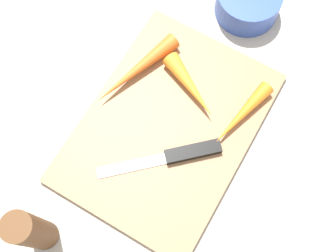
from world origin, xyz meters
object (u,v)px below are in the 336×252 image
carrot_longest (137,70)px  carrot_shortest (192,87)px  small_bowl (248,2)px  pepper_grinder (32,231)px  knife (185,153)px  carrot_medium (241,115)px  cutting_board (168,127)px

carrot_longest → carrot_shortest: (0.02, -0.09, 0.00)m
carrot_longest → small_bowl: 0.24m
pepper_grinder → small_bowl: bearing=-9.4°
knife → carrot_shortest: size_ratio=1.29×
knife → carrot_medium: size_ratio=1.20×
knife → pepper_grinder: 0.25m
carrot_longest → pepper_grinder: size_ratio=1.22×
knife → carrot_longest: carrot_longest is taller
knife → pepper_grinder: pepper_grinder is taller
small_bowl → pepper_grinder: size_ratio=0.83×
small_bowl → carrot_longest: bearing=154.4°
knife → carrot_longest: size_ratio=0.95×
cutting_board → carrot_medium: bearing=-52.8°
cutting_board → carrot_shortest: (0.07, -0.00, 0.02)m
carrot_shortest → small_bowl: bearing=115.3°
carrot_medium → pepper_grinder: 0.36m
carrot_medium → small_bowl: (0.20, 0.09, 0.00)m
cutting_board → knife: (-0.03, -0.05, 0.01)m
carrot_medium → carrot_shortest: size_ratio=1.07×
carrot_medium → carrot_longest: (-0.02, 0.19, 0.00)m
carrot_medium → carrot_shortest: bearing=-78.3°
knife → carrot_medium: carrot_medium is taller
carrot_medium → cutting_board: bearing=-40.1°
carrot_medium → carrot_shortest: (0.00, 0.09, 0.00)m
carrot_shortest → pepper_grinder: 0.33m
carrot_medium → pepper_grinder: pepper_grinder is taller
cutting_board → carrot_shortest: 0.08m
carrot_longest → small_bowl: small_bowl is taller
small_bowl → cutting_board: bearing=178.1°
carrot_medium → pepper_grinder: size_ratio=0.96×
cutting_board → carrot_longest: (0.06, 0.09, 0.02)m
carrot_longest → small_bowl: (0.21, -0.10, 0.00)m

